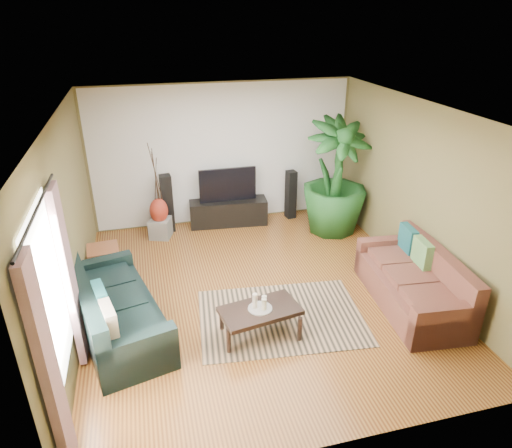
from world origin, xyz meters
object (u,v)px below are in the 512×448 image
object	(u,v)px
sofa_right	(412,278)
potted_plant	(335,177)
television	(228,185)
coffee_table	(260,322)
speaker_left	(167,203)
sofa_left	(117,304)
vase	(159,211)
side_table	(105,262)
speaker_right	(291,195)
pedestal	(161,228)
tv_stand	(228,212)

from	to	relation	value
sofa_right	potted_plant	size ratio (longest dim) A/B	0.93
television	potted_plant	size ratio (longest dim) A/B	0.51
coffee_table	speaker_left	xyz separation A→B (m)	(-0.89, 3.45, 0.35)
sofa_left	speaker_left	xyz separation A→B (m)	(0.88, 2.91, 0.13)
coffee_table	vase	size ratio (longest dim) A/B	2.15
speaker_left	side_table	distance (m)	1.83
vase	side_table	size ratio (longest dim) A/B	0.94
coffee_table	speaker_right	distance (m)	3.80
sofa_left	pedestal	distance (m)	2.76
vase	sofa_right	bearing A→B (deg)	-42.62
sofa_right	sofa_left	bearing A→B (deg)	-90.40
speaker_left	potted_plant	distance (m)	3.17
speaker_left	side_table	xyz separation A→B (m)	(-1.12, -1.42, -0.31)
sofa_left	sofa_right	world-z (taller)	same
sofa_right	potted_plant	distance (m)	2.62
tv_stand	speaker_right	distance (m)	1.31
coffee_table	potted_plant	bearing A→B (deg)	41.39
television	potted_plant	xyz separation A→B (m)	(1.86, -0.78, 0.25)
coffee_table	side_table	xyz separation A→B (m)	(-2.01, 2.03, 0.04)
sofa_left	pedestal	world-z (taller)	sofa_left
coffee_table	pedestal	distance (m)	3.38
sofa_right	side_table	distance (m)	4.67
coffee_table	tv_stand	xyz separation A→B (m)	(0.27, 3.45, 0.04)
potted_plant	pedestal	distance (m)	3.36
coffee_table	potted_plant	xyz separation A→B (m)	(2.14, 2.68, 0.87)
speaker_right	vase	world-z (taller)	speaker_right
speaker_right	sofa_right	bearing A→B (deg)	-85.84
sofa_left	sofa_right	size ratio (longest dim) A/B	1.06
sofa_left	vase	bearing A→B (deg)	-29.15
potted_plant	sofa_left	bearing A→B (deg)	-151.35
speaker_right	pedestal	bearing A→B (deg)	177.60
sofa_left	sofa_right	bearing A→B (deg)	-109.98
side_table	sofa_right	bearing A→B (deg)	-23.89
speaker_left	vase	bearing A→B (deg)	-129.17
tv_stand	vase	xyz separation A→B (m)	(-1.34, -0.25, 0.28)
television	vase	distance (m)	1.39
pedestal	side_table	world-z (taller)	side_table
tv_stand	speaker_left	world-z (taller)	speaker_left
sofa_right	potted_plant	world-z (taller)	potted_plant
potted_plant	side_table	world-z (taller)	potted_plant
potted_plant	vase	bearing A→B (deg)	170.70
pedestal	side_table	size ratio (longest dim) A/B	0.73
coffee_table	sofa_left	bearing A→B (deg)	152.85
tv_stand	sofa_left	bearing A→B (deg)	-119.66
sofa_left	side_table	world-z (taller)	sofa_left
vase	sofa_left	bearing A→B (deg)	-104.87
potted_plant	vase	xyz separation A→B (m)	(-3.20, 0.52, -0.54)
sofa_right	side_table	bearing A→B (deg)	-108.58
television	pedestal	distance (m)	1.50
speaker_left	speaker_right	size ratio (longest dim) A/B	1.13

